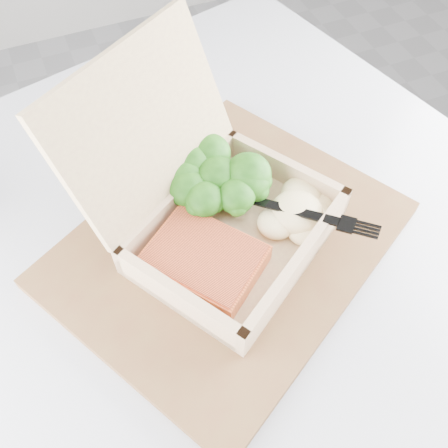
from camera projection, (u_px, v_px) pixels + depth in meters
name	position (u px, v px, depth m)	size (l,w,h in m)	color
cafe_table	(211.00, 335.00, 0.70)	(0.98, 0.98, 0.73)	black
serving_tray	(228.00, 244.00, 0.56)	(0.36, 0.29, 0.02)	brown
takeout_container	(207.00, 200.00, 0.52)	(0.30, 0.30, 0.19)	tan
salmon_fillet	(204.00, 260.00, 0.51)	(0.09, 0.11, 0.02)	#DB5A2A
broccoli_pile	(217.00, 182.00, 0.56)	(0.12, 0.12, 0.04)	#2F801C
mashed_potatoes	(297.00, 211.00, 0.54)	(0.09, 0.08, 0.03)	beige
plastic_fork	(276.00, 204.00, 0.53)	(0.11, 0.12, 0.02)	black
receipt	(170.00, 133.00, 0.67)	(0.08, 0.15, 0.00)	silver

